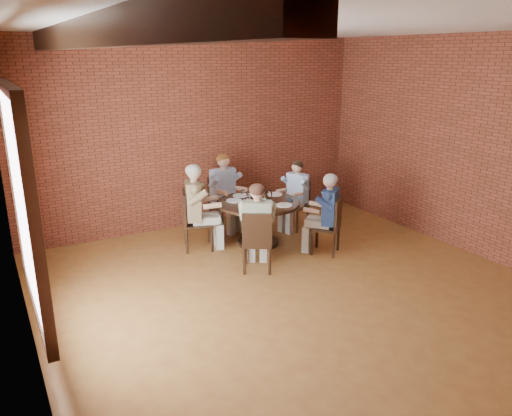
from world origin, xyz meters
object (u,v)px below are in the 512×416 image
diner_c (198,207)px  diner_d (257,227)px  diner_b (225,192)px  dining_table (258,214)px  chair_b (222,201)px  chair_a (298,202)px  diner_e (326,214)px  chair_c (192,218)px  chair_d (257,240)px  smartphone (290,200)px  chair_e (331,224)px  diner_a (295,196)px

diner_c → diner_d: 1.29m
diner_b → dining_table: bearing=-90.0°
chair_b → diner_b: (0.01, -0.09, 0.17)m
dining_table → chair_b: (-0.17, 1.05, -0.01)m
chair_a → diner_e: size_ratio=0.69×
chair_c → chair_d: chair_c is taller
diner_c → smartphone: size_ratio=9.23×
chair_b → diner_c: 1.10m
chair_c → diner_c: bearing=-90.0°
chair_d → diner_c: bearing=-43.3°
dining_table → chair_d: bearing=-120.2°
chair_e → chair_a: bearing=-141.6°
chair_e → chair_b: bearing=-104.9°
chair_a → diner_b: 1.35m
chair_c → smartphone: 1.65m
diner_b → diner_c: size_ratio=0.98×
chair_b → diner_e: size_ratio=0.74×
diner_a → chair_e: (-0.16, -1.28, -0.13)m
diner_c → chair_e: bearing=-106.9°
diner_a → diner_e: bearing=-30.1°
dining_table → chair_b: chair_b is taller
diner_a → chair_c: bearing=-109.6°
dining_table → diner_b: 0.98m
diner_e → dining_table: bearing=-90.0°
diner_d → chair_e: bearing=-150.5°
diner_b → smartphone: size_ratio=9.04×
chair_a → diner_b: diner_b is taller
chair_a → smartphone: 0.84m
chair_b → diner_e: bearing=-73.2°
dining_table → smartphone: bearing=-21.6°
diner_b → chair_e: bearing=-71.9°
chair_a → diner_a: diner_a is taller
chair_a → diner_b: bearing=-135.7°
chair_b → chair_a: bearing=-37.9°
chair_a → chair_e: bearing=-30.2°
diner_b → diner_c: diner_c is taller
chair_b → diner_d: diner_d is taller
diner_d → chair_d: bearing=90.0°
chair_b → smartphone: bearing=-71.0°
diner_a → diner_c: 1.93m
dining_table → diner_e: bearing=-48.7°
chair_d → chair_e: chair_d is taller
diner_a → chair_d: (-1.55, -1.34, -0.12)m
chair_a → chair_c: bearing=-108.9°
diner_d → chair_c: bearing=-37.3°
diner_b → diner_e: size_ratio=1.06×
diner_e → chair_d: bearing=-36.1°
diner_a → chair_b: bearing=-141.3°
chair_a → diner_c: diner_c is taller
chair_a → chair_b: (-1.21, 0.67, 0.03)m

